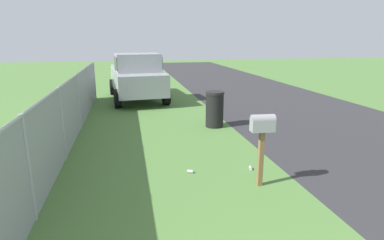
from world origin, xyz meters
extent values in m
cube|color=brown|center=(4.88, -0.79, 0.54)|extent=(0.09, 0.09, 1.08)
cube|color=gray|center=(4.88, -0.79, 1.19)|extent=(0.23, 0.45, 0.22)
cylinder|color=gray|center=(4.88, -0.79, 1.30)|extent=(0.23, 0.45, 0.20)
cube|color=red|center=(4.99, -0.79, 1.25)|extent=(0.02, 0.04, 0.18)
cube|color=#93999E|center=(14.25, 1.20, 0.88)|extent=(5.08, 2.46, 0.90)
cube|color=#93999E|center=(13.66, 1.14, 1.71)|extent=(1.84, 1.99, 0.76)
cube|color=black|center=(13.66, 1.14, 1.71)|extent=(1.79, 2.02, 0.53)
cube|color=#93999E|center=(15.41, 0.39, 1.39)|extent=(2.55, 0.33, 0.12)
cube|color=#93999E|center=(15.23, 2.22, 1.39)|extent=(2.55, 0.33, 0.12)
cylinder|color=black|center=(12.74, 0.05, 0.38)|extent=(0.78, 0.33, 0.76)
cylinder|color=black|center=(12.54, 2.03, 0.38)|extent=(0.78, 0.33, 0.76)
cylinder|color=black|center=(15.96, 0.37, 0.38)|extent=(0.78, 0.33, 0.76)
cylinder|color=black|center=(15.76, 2.35, 0.38)|extent=(0.78, 0.33, 0.76)
cylinder|color=black|center=(9.05, -1.04, 0.52)|extent=(0.56, 0.56, 1.04)
cylinder|color=black|center=(9.05, -1.04, 1.08)|extent=(0.59, 0.59, 0.08)
cylinder|color=#9EA3A8|center=(4.45, 3.10, 0.85)|extent=(0.07, 0.07, 1.69)
cylinder|color=#9EA3A8|center=(7.05, 3.10, 0.85)|extent=(0.07, 0.07, 1.69)
cylinder|color=#9EA3A8|center=(9.64, 3.10, 0.85)|extent=(0.07, 0.07, 1.69)
cylinder|color=#9EA3A8|center=(12.23, 3.10, 0.85)|extent=(0.07, 0.07, 1.69)
cylinder|color=#9EA3A8|center=(14.82, 3.10, 0.85)|extent=(0.07, 0.07, 1.69)
cube|color=#9EA3A8|center=(7.05, 3.10, 1.66)|extent=(15.55, 0.04, 0.04)
cube|color=gray|center=(7.05, 3.10, 0.85)|extent=(15.55, 0.01, 1.69)
cylinder|color=silver|center=(5.61, -0.90, 0.03)|extent=(0.13, 0.10, 0.07)
cylinder|color=silver|center=(5.70, 0.40, 0.03)|extent=(0.11, 0.14, 0.07)
camera|label=1|loc=(-0.29, 1.58, 2.74)|focal=29.51mm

